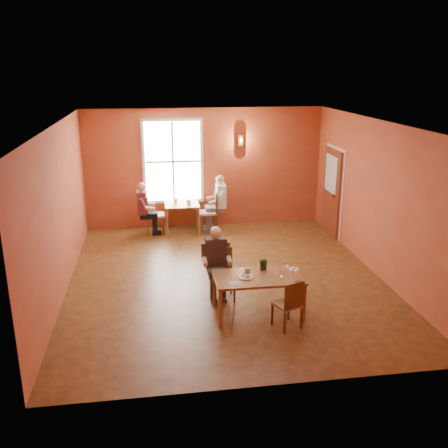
{
  "coord_description": "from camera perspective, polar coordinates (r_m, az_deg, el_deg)",
  "views": [
    {
      "loc": [
        -1.37,
        -8.9,
        3.98
      ],
      "look_at": [
        0.0,
        0.2,
        1.05
      ],
      "focal_mm": 40.0,
      "sensor_mm": 36.0,
      "label": 1
    }
  ],
  "objects": [
    {
      "name": "wall_left",
      "position": [
        9.38,
        -18.24,
        1.43
      ],
      "size": [
        0.04,
        7.0,
        3.0
      ],
      "primitive_type": "cube",
      "color": "brown",
      "rests_on": "ground"
    },
    {
      "name": "chair_empty",
      "position": [
        8.0,
        7.25,
        -8.97
      ],
      "size": [
        0.47,
        0.47,
        0.82
      ],
      "primitive_type": null,
      "rotation": [
        0.0,
        0.0,
        0.38
      ],
      "color": "#512911",
      "rests_on": "ground"
    },
    {
      "name": "wall_back",
      "position": [
        12.72,
        -2.22,
        6.4
      ],
      "size": [
        6.0,
        0.04,
        3.0
      ],
      "primitive_type": "cube",
      "color": "brown",
      "rests_on": "ground"
    },
    {
      "name": "wall_sconce",
      "position": [
        12.63,
        1.91,
        9.55
      ],
      "size": [
        0.16,
        0.16,
        0.28
      ],
      "primitive_type": "cylinder",
      "color": "brown",
      "rests_on": "wall_back"
    },
    {
      "name": "ground",
      "position": [
        9.85,
        0.17,
        -6.18
      ],
      "size": [
        6.0,
        7.0,
        0.01
      ],
      "primitive_type": "cube",
      "color": "brown",
      "rests_on": "ground"
    },
    {
      "name": "chair_diner_white",
      "position": [
        12.48,
        -1.85,
        1.43
      ],
      "size": [
        0.44,
        0.44,
        0.99
      ],
      "primitive_type": null,
      "rotation": [
        0.0,
        0.0,
        1.57
      ],
      "color": "brown",
      "rests_on": "ground"
    },
    {
      "name": "cup_a",
      "position": [
        12.28,
        -4.04,
        2.52
      ],
      "size": [
        0.12,
        0.12,
        0.09
      ],
      "primitive_type": "imported",
      "rotation": [
        0.0,
        0.0,
        -0.02
      ],
      "color": "silver",
      "rests_on": "second_table"
    },
    {
      "name": "second_table",
      "position": [
        12.46,
        -4.82,
        0.75
      ],
      "size": [
        0.83,
        0.83,
        0.73
      ],
      "primitive_type": null,
      "color": "brown",
      "rests_on": "ground"
    },
    {
      "name": "sandwich",
      "position": [
        8.29,
        2.68,
        -5.46
      ],
      "size": [
        0.08,
        0.07,
        0.09
      ],
      "primitive_type": "cube",
      "rotation": [
        0.0,
        0.0,
        -0.01
      ],
      "color": "tan",
      "rests_on": "main_table"
    },
    {
      "name": "chair_diner_main",
      "position": [
        8.84,
        -0.17,
        -5.85
      ],
      "size": [
        0.4,
        0.4,
        0.91
      ],
      "primitive_type": null,
      "rotation": [
        0.0,
        0.0,
        3.14
      ],
      "color": "brown",
      "rests_on": "ground"
    },
    {
      "name": "chair_diner_maroon",
      "position": [
        12.41,
        -7.83,
        1.13
      ],
      "size": [
        0.43,
        0.43,
        0.97
      ],
      "primitive_type": null,
      "rotation": [
        0.0,
        0.0,
        -1.57
      ],
      "color": "brown",
      "rests_on": "ground"
    },
    {
      "name": "main_table",
      "position": [
        8.39,
        3.9,
        -8.11
      ],
      "size": [
        1.45,
        0.81,
        0.68
      ],
      "primitive_type": null,
      "color": "brown",
      "rests_on": "ground"
    },
    {
      "name": "knife",
      "position": [
        8.01,
        4.16,
        -6.72
      ],
      "size": [
        0.18,
        0.04,
        0.0
      ],
      "primitive_type": "cube",
      "rotation": [
        0.0,
        0.0,
        0.14
      ],
      "color": "silver",
      "rests_on": "main_table"
    },
    {
      "name": "cup_b",
      "position": [
        12.44,
        -5.55,
        2.68
      ],
      "size": [
        0.13,
        0.13,
        0.1
      ],
      "primitive_type": "imported",
      "rotation": [
        0.0,
        0.0,
        -0.34
      ],
      "color": "silver",
      "rests_on": "second_table"
    },
    {
      "name": "menu_stand",
      "position": [
        8.46,
        4.52,
        -4.7
      ],
      "size": [
        0.12,
        0.08,
        0.18
      ],
      "primitive_type": "cube",
      "rotation": [
        0.0,
        0.0,
        0.24
      ],
      "color": "#233827",
      "rests_on": "main_table"
    },
    {
      "name": "goblet_b",
      "position": [
        8.24,
        8.09,
        -5.51
      ],
      "size": [
        0.08,
        0.08,
        0.16
      ],
      "primitive_type": null,
      "rotation": [
        0.0,
        0.0,
        -0.29
      ],
      "color": "white",
      "rests_on": "main_table"
    },
    {
      "name": "side_plate",
      "position": [
        8.58,
        7.99,
        -5.11
      ],
      "size": [
        0.21,
        0.21,
        0.01
      ],
      "primitive_type": "cylinder",
      "rotation": [
        0.0,
        0.0,
        0.38
      ],
      "color": "silver",
      "rests_on": "main_table"
    },
    {
      "name": "diner_white",
      "position": [
        12.44,
        -1.72,
        2.23
      ],
      "size": [
        0.54,
        0.54,
        1.34
      ],
      "primitive_type": null,
      "rotation": [
        0.0,
        0.0,
        1.57
      ],
      "color": "silver",
      "rests_on": "ground"
    },
    {
      "name": "diner_main",
      "position": [
        8.75,
        -0.14,
        -4.94
      ],
      "size": [
        0.49,
        0.49,
        1.24
      ],
      "primitive_type": null,
      "rotation": [
        0.0,
        0.0,
        3.14
      ],
      "color": "black",
      "rests_on": "ground"
    },
    {
      "name": "wall_right",
      "position": [
        10.22,
        17.07,
        2.83
      ],
      "size": [
        0.04,
        7.0,
        3.0
      ],
      "primitive_type": "cube",
      "color": "brown",
      "rests_on": "ground"
    },
    {
      "name": "plate_food",
      "position": [
        8.19,
        2.49,
        -5.99
      ],
      "size": [
        0.31,
        0.31,
        0.03
      ],
      "primitive_type": "cylinder",
      "rotation": [
        0.0,
        0.0,
        0.19
      ],
      "color": "white",
      "rests_on": "main_table"
    },
    {
      "name": "goblet_c",
      "position": [
        8.11,
        6.46,
        -5.84
      ],
      "size": [
        0.08,
        0.08,
        0.17
      ],
      "primitive_type": null,
      "rotation": [
        0.0,
        0.0,
        -0.17
      ],
      "color": "white",
      "rests_on": "main_table"
    },
    {
      "name": "window",
      "position": [
        12.57,
        -5.86,
        7.12
      ],
      "size": [
        1.36,
        0.1,
        1.96
      ],
      "primitive_type": "cube",
      "color": "white",
      "rests_on": "wall_back"
    },
    {
      "name": "ceiling",
      "position": [
        9.06,
        0.19,
        11.45
      ],
      "size": [
        6.0,
        7.0,
        0.04
      ],
      "primitive_type": "cube",
      "color": "white",
      "rests_on": "wall_back"
    },
    {
      "name": "goblet_a",
      "position": [
        8.39,
        7.02,
        -5.0
      ],
      "size": [
        0.09,
        0.09,
        0.18
      ],
      "primitive_type": null,
      "rotation": [
        0.0,
        0.0,
        -0.43
      ],
      "color": "white",
      "rests_on": "main_table"
    },
    {
      "name": "diner_maroon",
      "position": [
        12.37,
        -7.99,
        1.78
      ],
      "size": [
        0.51,
        0.51,
        1.27
      ],
      "primitive_type": null,
      "rotation": [
        0.0,
        0.0,
        -1.57
      ],
      "color": "maroon",
      "rests_on": "ground"
    },
    {
      "name": "wall_front",
      "position": [
        6.1,
        5.2,
        -6.41
      ],
      "size": [
        6.0,
        0.04,
        3.0
      ],
      "primitive_type": "cube",
      "color": "brown",
      "rests_on": "ground"
    },
    {
      "name": "napkin",
      "position": [
        7.97,
        1.27,
        -6.79
      ],
      "size": [
        0.18,
        0.18,
        0.01
      ],
      "primitive_type": "cube",
      "rotation": [
        0.0,
        0.0,
        0.08
      ],
      "color": "white",
      "rests_on": "main_table"
    },
    {
      "name": "sunglasses",
      "position": [
        8.1,
        8.52,
        -6.53
      ],
      "size": [
        0.12,
        0.07,
        0.01
      ],
      "primitive_type": "cube",
      "rotation": [
        0.0,
        0.0,
        0.35
      ],
      "color": "black",
      "rests_on": "main_table"
    },
    {
      "name": "door",
      "position": [
        12.35,
        12.15,
        3.54
      ],
      "size": [
        0.12,
        1.04,
        2.1
      ],
      "primitive_type": "cube",
      "color": "maroon",
      "rests_on": "ground"
    }
  ]
}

